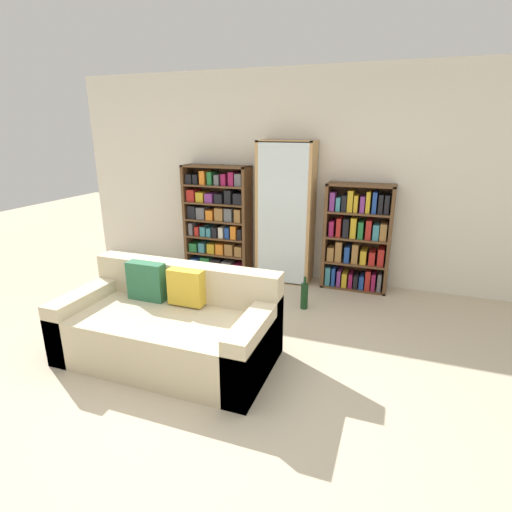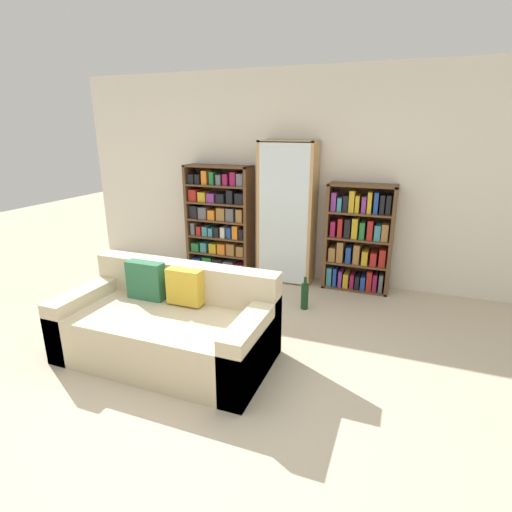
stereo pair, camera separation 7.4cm
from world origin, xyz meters
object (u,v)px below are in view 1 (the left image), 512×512
display_cabinet (286,214)px  wine_bottle (304,295)px  bookshelf_left (218,222)px  bookshelf_right (357,239)px  couch (170,327)px

display_cabinet → wine_bottle: (0.47, -0.83, -0.75)m
bookshelf_left → display_cabinet: size_ratio=0.82×
display_cabinet → bookshelf_right: 0.96m
couch → wine_bottle: size_ratio=4.79×
bookshelf_right → wine_bottle: bearing=-118.3°
couch → wine_bottle: 1.66m
couch → wine_bottle: couch is taller
bookshelf_left → wine_bottle: 1.78m
wine_bottle → bookshelf_right: bearing=61.7°
couch → wine_bottle: (0.90, 1.39, -0.13)m
wine_bottle → bookshelf_left: bearing=150.0°
display_cabinet → bookshelf_left: bearing=179.0°
couch → bookshelf_left: (-0.57, 2.24, 0.44)m
couch → wine_bottle: bearing=57.3°
couch → bookshelf_right: size_ratio=1.38×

